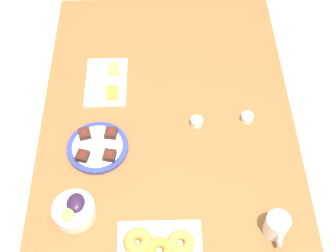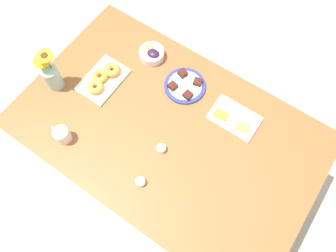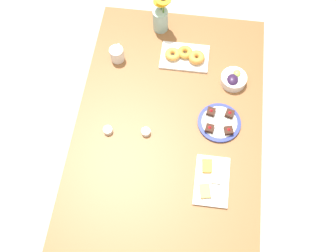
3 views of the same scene
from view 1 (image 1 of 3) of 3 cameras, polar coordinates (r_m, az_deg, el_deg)
name	(u,v)px [view 1 (image 1 of 3)]	position (r m, az deg, el deg)	size (l,w,h in m)	color
ground_plane	(168,215)	(2.46, 0.00, -10.75)	(6.00, 6.00, 0.00)	#B7B2A8
dining_table	(168,144)	(1.89, 0.00, -2.24)	(1.60, 1.00, 0.74)	brown
coffee_mug	(277,226)	(1.62, 13.12, -11.75)	(0.12, 0.08, 0.09)	white
grape_bowl	(74,210)	(1.65, -11.37, -10.03)	(0.14, 0.14, 0.07)	white
cheese_platter	(107,82)	(1.98, -7.45, 5.35)	(0.26, 0.17, 0.03)	white
croissant_platter	(159,246)	(1.57, -1.14, -14.44)	(0.19, 0.28, 0.05)	white
jam_cup_honey	(197,122)	(1.83, 3.52, 0.54)	(0.05, 0.05, 0.03)	white
jam_cup_berry	(247,117)	(1.87, 9.64, 1.04)	(0.05, 0.05, 0.03)	white
dessert_plate	(97,147)	(1.79, -8.59, -2.52)	(0.23, 0.23, 0.05)	navy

